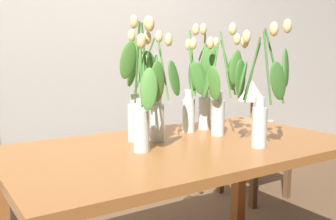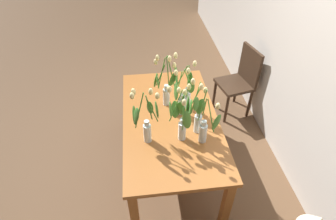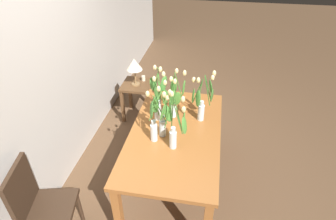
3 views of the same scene
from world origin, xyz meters
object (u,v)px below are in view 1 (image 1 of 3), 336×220
object	(u,v)px
tulip_vase_0	(140,103)
tulip_vase_4	(204,92)
dining_table	(182,163)
pillar_candle	(271,125)
table_lamp	(252,92)
tulip_vase_1	(220,93)
tulip_vase_6	(143,97)
tulip_vase_3	(156,104)
side_table	(254,144)
tulip_vase_2	(260,97)
tulip_vase_5	(192,100)

from	to	relation	value
tulip_vase_0	tulip_vase_4	size ratio (longest dim) A/B	0.92
dining_table	pillar_candle	xyz separation A→B (m)	(1.35, 0.68, -0.06)
table_lamp	pillar_candle	distance (m)	0.31
tulip_vase_1	tulip_vase_6	distance (m)	0.49
tulip_vase_1	tulip_vase_3	size ratio (longest dim) A/B	1.06
dining_table	tulip_vase_3	xyz separation A→B (m)	(-0.07, 0.12, 0.27)
tulip_vase_4	tulip_vase_6	bearing A→B (deg)	-154.25
dining_table	table_lamp	world-z (taller)	table_lamp
tulip_vase_6	side_table	size ratio (longest dim) A/B	1.06
tulip_vase_0	tulip_vase_2	bearing A→B (deg)	-46.13
dining_table	side_table	world-z (taller)	dining_table
tulip_vase_6	pillar_candle	size ratio (longest dim) A/B	7.80
tulip_vase_0	tulip_vase_3	xyz separation A→B (m)	(0.06, -0.04, -0.00)
dining_table	tulip_vase_5	bearing A→B (deg)	44.27
tulip_vase_3	side_table	world-z (taller)	tulip_vase_3
tulip_vase_4	pillar_candle	xyz separation A→B (m)	(1.04, 0.44, -0.36)
tulip_vase_2	table_lamp	bearing A→B (deg)	46.16
dining_table	tulip_vase_6	bearing A→B (deg)	-175.25
side_table	tulip_vase_3	bearing A→B (deg)	-154.66
tulip_vase_6	table_lamp	distance (m)	1.63
tulip_vase_1	tulip_vase_4	distance (m)	0.19
tulip_vase_3	tulip_vase_2	bearing A→B (deg)	-47.59
tulip_vase_1	table_lamp	distance (m)	1.19
table_lamp	tulip_vase_1	bearing A→B (deg)	-143.06
dining_table	tulip_vase_6	distance (m)	0.39
tulip_vase_1	tulip_vase_6	size ratio (longest dim) A/B	0.96
tulip_vase_2	table_lamp	distance (m)	1.38
dining_table	tulip_vase_1	xyz separation A→B (m)	(0.27, 0.05, 0.31)
tulip_vase_5	pillar_candle	world-z (taller)	tulip_vase_5
tulip_vase_5	pillar_candle	xyz separation A→B (m)	(1.16, 0.49, -0.33)
table_lamp	side_table	bearing A→B (deg)	-39.70
pillar_candle	side_table	bearing A→B (deg)	152.28
dining_table	pillar_candle	distance (m)	1.51
tulip_vase_2	tulip_vase_4	xyz separation A→B (m)	(0.06, 0.47, -0.02)
tulip_vase_3	side_table	bearing A→B (deg)	25.34
dining_table	tulip_vase_0	distance (m)	0.35
dining_table	tulip_vase_4	distance (m)	0.50
tulip_vase_6	dining_table	bearing A→B (deg)	4.75
tulip_vase_3	tulip_vase_4	xyz separation A→B (m)	(0.38, 0.12, 0.03)
tulip_vase_5	side_table	xyz separation A→B (m)	(1.04, 0.55, -0.48)
tulip_vase_2	tulip_vase_4	size ratio (longest dim) A/B	0.98
tulip_vase_5	dining_table	bearing A→B (deg)	-135.73
pillar_candle	tulip_vase_5	bearing A→B (deg)	-157.10
dining_table	side_table	size ratio (longest dim) A/B	2.91
tulip_vase_3	pillar_candle	bearing A→B (deg)	21.47
tulip_vase_3	tulip_vase_6	size ratio (longest dim) A/B	0.91
tulip_vase_2	tulip_vase_3	size ratio (longest dim) A/B	1.06
tulip_vase_4	pillar_candle	distance (m)	1.18
dining_table	tulip_vase_0	bearing A→B (deg)	128.15
tulip_vase_5	table_lamp	size ratio (longest dim) A/B	1.43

